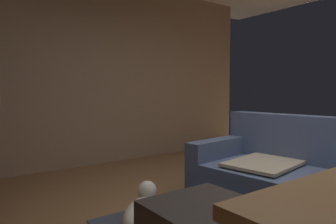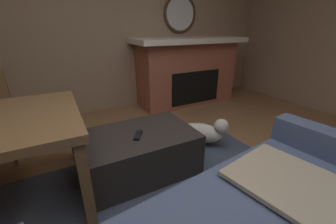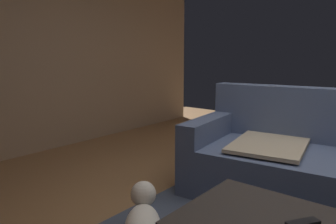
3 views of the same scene
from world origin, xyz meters
name	(u,v)px [view 1 (image 1 of 3)]	position (x,y,z in m)	size (l,w,h in m)	color
wall_left	(104,72)	(-3.22, 0.00, 1.45)	(0.12, 5.66, 2.89)	#9E846B
couch	(313,184)	(-0.08, 0.58, 0.31)	(2.25, 1.23, 0.90)	#4C5B7F
tv_remote	(235,210)	(0.11, -0.67, 0.43)	(0.05, 0.16, 0.02)	black
small_dog	(141,211)	(-0.75, -0.82, 0.18)	(0.51, 0.53, 0.32)	silver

